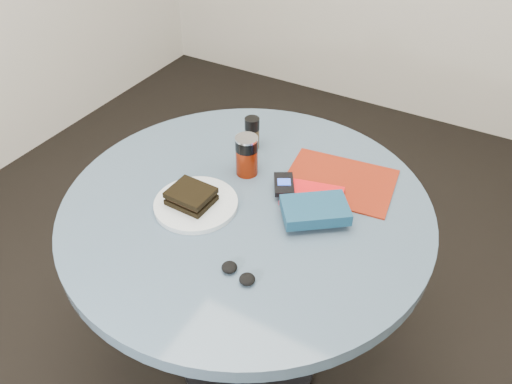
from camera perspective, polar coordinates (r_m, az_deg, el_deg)
The scene contains 11 objects.
ground at distance 1.92m, azimuth -0.82°, elevation -18.39°, with size 4.00×4.00×0.00m, color black.
table at distance 1.46m, azimuth -1.03°, elevation -6.09°, with size 1.00×1.00×0.75m.
plate at distance 1.34m, azimuth -6.88°, elevation -1.37°, with size 0.22×0.22×0.01m, color silver.
sandwich at distance 1.32m, azimuth -7.42°, elevation -0.49°, with size 0.12×0.10×0.04m.
soda_can at distance 1.41m, azimuth -1.07°, elevation 4.19°, with size 0.07×0.07×0.12m.
pepper_grinder at distance 1.52m, azimuth -0.44°, elevation 6.78°, with size 0.05×0.05×0.10m.
magazine at distance 1.43m, azimuth 9.53°, elevation 1.24°, with size 0.30×0.23×0.01m, color maroon.
red_book at distance 1.36m, azimuth 6.45°, elevation -0.44°, with size 0.16×0.11×0.01m, color red.
novel at distance 1.28m, azimuth 6.76°, elevation -2.06°, with size 0.17×0.11×0.03m, color navy.
mp3_player at distance 1.37m, azimuth 3.21°, elevation 0.89°, with size 0.09×0.11×0.02m.
headphones at distance 1.15m, azimuth -2.05°, elevation -9.26°, with size 0.10×0.05×0.02m.
Camera 1 is at (0.53, -0.87, 1.63)m, focal length 35.00 mm.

